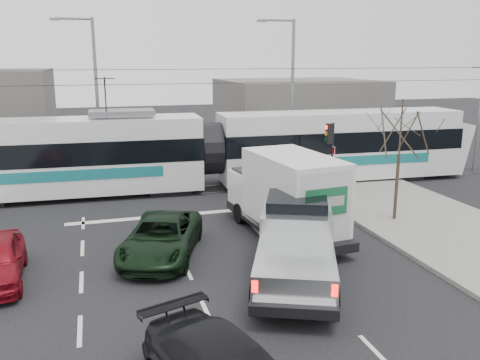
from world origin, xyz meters
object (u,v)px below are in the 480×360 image
object	(u,v)px
box_truck	(286,196)
street_lamp_near	(290,86)
bare_tree	(401,133)
green_car	(161,237)
tram	(209,150)
street_lamp_far	(93,87)
silver_pickup	(296,240)
navy_pickup	(278,179)
traffic_signal	(330,144)

from	to	relation	value
box_truck	street_lamp_near	bearing A→B (deg)	61.77
bare_tree	green_car	size ratio (longest dim) A/B	1.00
bare_tree	tram	size ratio (longest dim) A/B	0.18
street_lamp_far	silver_pickup	distance (m)	18.71
silver_pickup	green_car	bearing A→B (deg)	166.88
navy_pickup	silver_pickup	bearing A→B (deg)	-91.19
bare_tree	silver_pickup	distance (m)	7.66
bare_tree	box_truck	size ratio (longest dim) A/B	0.74
bare_tree	navy_pickup	xyz separation A→B (m)	(-3.46, 4.80, -2.80)
street_lamp_near	green_car	size ratio (longest dim) A/B	1.81
traffic_signal	tram	world-z (taller)	tram
street_lamp_near	street_lamp_far	distance (m)	11.67
tram	green_car	xyz separation A→B (m)	(-3.73, -8.88, -1.36)
bare_tree	box_truck	xyz separation A→B (m)	(-5.05, -0.38, -2.17)
traffic_signal	box_truck	world-z (taller)	traffic_signal
silver_pickup	box_truck	xyz separation A→B (m)	(1.03, 3.49, 0.44)
silver_pickup	box_truck	bearing A→B (deg)	96.64
silver_pickup	navy_pickup	size ratio (longest dim) A/B	1.37
bare_tree	box_truck	bearing A→B (deg)	-175.67
street_lamp_near	navy_pickup	size ratio (longest dim) A/B	1.78
street_lamp_far	box_truck	xyz separation A→B (m)	(6.74, -13.88, -3.49)
street_lamp_near	navy_pickup	bearing A→B (deg)	-115.32
tram	navy_pickup	size ratio (longest dim) A/B	5.62
street_lamp_far	green_car	xyz separation A→B (m)	(1.87, -14.57, -4.42)
street_lamp_near	silver_pickup	xyz separation A→B (m)	(-5.79, -15.38, -3.93)
street_lamp_far	tram	distance (m)	8.55
tram	navy_pickup	bearing A→B (deg)	-45.73
box_truck	traffic_signal	bearing A→B (deg)	41.78
traffic_signal	green_car	world-z (taller)	traffic_signal
traffic_signal	street_lamp_near	distance (m)	7.91
bare_tree	tram	xyz separation A→B (m)	(-6.19, 7.81, -1.74)
bare_tree	tram	bearing A→B (deg)	128.38
box_truck	street_lamp_far	bearing A→B (deg)	109.50
street_lamp_near	box_truck	size ratio (longest dim) A/B	1.32
traffic_signal	green_car	xyz separation A→B (m)	(-8.79, -5.07, -2.05)
bare_tree	tram	world-z (taller)	tram
tram	green_car	world-z (taller)	tram
tram	green_car	distance (m)	9.73
street_lamp_near	box_truck	world-z (taller)	street_lamp_near
tram	box_truck	distance (m)	8.28
traffic_signal	silver_pickup	world-z (taller)	traffic_signal
bare_tree	green_car	distance (m)	10.45
green_car	bare_tree	bearing A→B (deg)	25.85
street_lamp_far	green_car	world-z (taller)	street_lamp_far
box_truck	green_car	distance (m)	5.01
street_lamp_near	silver_pickup	world-z (taller)	street_lamp_near
box_truck	green_car	bearing A→B (deg)	-178.32
traffic_signal	bare_tree	bearing A→B (deg)	-74.24
street_lamp_far	street_lamp_near	bearing A→B (deg)	-9.87
bare_tree	street_lamp_far	world-z (taller)	street_lamp_far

